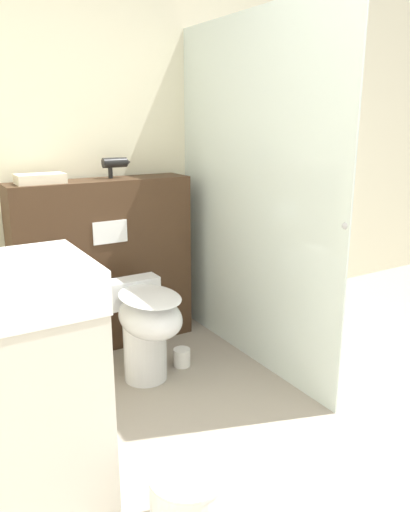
% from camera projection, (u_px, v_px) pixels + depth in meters
% --- Properties ---
extents(wall_back, '(8.00, 0.06, 2.50)m').
position_uv_depth(wall_back, '(121.00, 153.00, 3.33)').
color(wall_back, beige).
rests_on(wall_back, ground_plane).
extents(partition_panel, '(1.15, 0.28, 1.11)m').
position_uv_depth(partition_panel, '(104.00, 265.00, 3.25)').
color(partition_panel, '#3D2819').
rests_on(partition_panel, ground_plane).
extents(shower_glass, '(0.04, 1.58, 2.05)m').
position_uv_depth(shower_glass, '(250.00, 196.00, 2.96)').
color(shower_glass, silver).
rests_on(shower_glass, ground_plane).
extents(toilet, '(0.35, 0.57, 0.56)m').
position_uv_depth(toilet, '(146.00, 324.00, 2.82)').
color(toilet, white).
rests_on(toilet, ground_plane).
extents(sink_vanity, '(0.62, 0.52, 1.14)m').
position_uv_depth(sink_vanity, '(10.00, 397.00, 1.80)').
color(sink_vanity, beige).
rests_on(sink_vanity, ground_plane).
extents(hair_drier, '(0.18, 0.06, 0.13)m').
position_uv_depth(hair_drier, '(116.00, 163.00, 3.15)').
color(hair_drier, black).
rests_on(hair_drier, partition_panel).
extents(folded_towel, '(0.28, 0.16, 0.06)m').
position_uv_depth(folded_towel, '(40.00, 179.00, 2.90)').
color(folded_towel, beige).
rests_on(folded_towel, partition_panel).
extents(spare_toilet_roll, '(0.10, 0.10, 0.11)m').
position_uv_depth(spare_toilet_roll, '(182.00, 357.00, 3.07)').
color(spare_toilet_roll, white).
rests_on(spare_toilet_roll, ground_plane).
extents(waste_bin, '(0.28, 0.28, 0.26)m').
position_uv_depth(waste_bin, '(188.00, 504.00, 1.80)').
color(waste_bin, silver).
rests_on(waste_bin, ground_plane).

